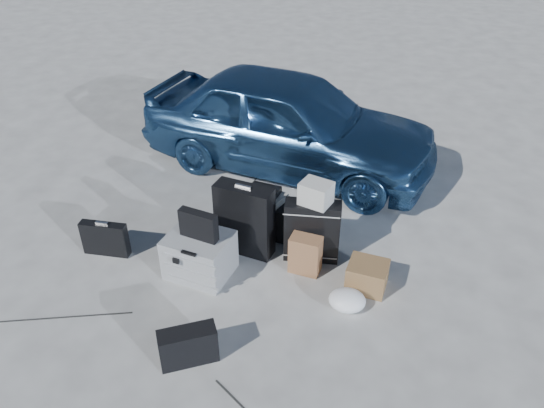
# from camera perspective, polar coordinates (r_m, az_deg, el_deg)

# --- Properties ---
(ground) EXTENTS (60.00, 60.00, 0.00)m
(ground) POSITION_cam_1_polar(r_m,az_deg,el_deg) (4.68, -6.19, -10.83)
(ground) COLOR beige
(ground) RESTS_ON ground
(car) EXTENTS (3.71, 2.08, 1.19)m
(car) POSITION_cam_1_polar(r_m,az_deg,el_deg) (6.36, 1.79, 8.85)
(car) COLOR #336297
(car) RESTS_ON ground
(pelican_case) EXTENTS (0.64, 0.56, 0.41)m
(pelican_case) POSITION_cam_1_polar(r_m,az_deg,el_deg) (4.89, -7.80, -5.45)
(pelican_case) COLOR #ACB0B2
(pelican_case) RESTS_ON ground
(laptop_bag) EXTENTS (0.37, 0.17, 0.27)m
(laptop_bag) POSITION_cam_1_polar(r_m,az_deg,el_deg) (4.68, -7.91, -2.26)
(laptop_bag) COLOR black
(laptop_bag) RESTS_ON pelican_case
(briefcase) EXTENTS (0.45, 0.12, 0.35)m
(briefcase) POSITION_cam_1_polar(r_m,az_deg,el_deg) (5.33, -17.51, -3.58)
(briefcase) COLOR black
(briefcase) RESTS_ON ground
(suitcase_left) EXTENTS (0.58, 0.31, 0.72)m
(suitcase_left) POSITION_cam_1_polar(r_m,az_deg,el_deg) (5.02, -2.98, -1.69)
(suitcase_left) COLOR black
(suitcase_left) RESTS_ON ground
(suitcase_right) EXTENTS (0.53, 0.23, 0.62)m
(suitcase_right) POSITION_cam_1_polar(r_m,az_deg,el_deg) (4.97, 4.32, -2.91)
(suitcase_right) COLOR black
(suitcase_right) RESTS_ON ground
(white_carton) EXTENTS (0.32, 0.29, 0.21)m
(white_carton) POSITION_cam_1_polar(r_m,az_deg,el_deg) (4.74, 4.75, 1.16)
(white_carton) COLOR beige
(white_carton) RESTS_ON suitcase_right
(duffel_bag) EXTENTS (0.78, 0.42, 0.37)m
(duffel_bag) POSITION_cam_1_polar(r_m,az_deg,el_deg) (5.38, -0.73, -1.24)
(duffel_bag) COLOR black
(duffel_bag) RESTS_ON ground
(flat_box_white) EXTENTS (0.48, 0.43, 0.07)m
(flat_box_white) POSITION_cam_1_polar(r_m,az_deg,el_deg) (5.26, -0.91, 0.75)
(flat_box_white) COLOR beige
(flat_box_white) RESTS_ON duffel_bag
(flat_box_black) EXTENTS (0.33, 0.26, 0.06)m
(flat_box_black) POSITION_cam_1_polar(r_m,az_deg,el_deg) (5.23, -0.84, 1.39)
(flat_box_black) COLOR black
(flat_box_black) RESTS_ON flat_box_white
(kraft_bag) EXTENTS (0.30, 0.21, 0.38)m
(kraft_bag) POSITION_cam_1_polar(r_m,az_deg,el_deg) (4.88, 3.60, -5.45)
(kraft_bag) COLOR #91613F
(kraft_bag) RESTS_ON ground
(cardboard_box) EXTENTS (0.38, 0.34, 0.26)m
(cardboard_box) POSITION_cam_1_polar(r_m,az_deg,el_deg) (4.82, 10.20, -7.60)
(cardboard_box) COLOR olive
(cardboard_box) RESTS_ON ground
(plastic_bag) EXTENTS (0.33, 0.29, 0.18)m
(plastic_bag) POSITION_cam_1_polar(r_m,az_deg,el_deg) (4.62, 8.09, -10.21)
(plastic_bag) COLOR white
(plastic_bag) RESTS_ON ground
(messenger_bag) EXTENTS (0.46, 0.36, 0.31)m
(messenger_bag) POSITION_cam_1_polar(r_m,az_deg,el_deg) (4.19, -9.00, -14.84)
(messenger_bag) COLOR black
(messenger_bag) RESTS_ON ground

